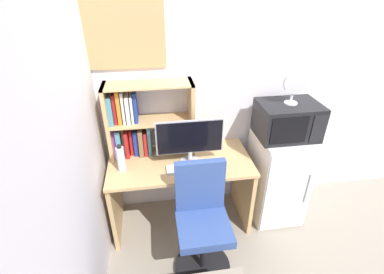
# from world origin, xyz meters

# --- Properties ---
(wall_back) EXTENTS (6.40, 0.04, 2.60)m
(wall_back) POSITION_xyz_m (0.40, 0.02, 1.30)
(wall_back) COLOR silver
(wall_back) RESTS_ON ground_plane
(wall_left) EXTENTS (0.04, 4.40, 2.60)m
(wall_left) POSITION_xyz_m (-1.62, -1.60, 1.30)
(wall_left) COLOR silver
(wall_left) RESTS_ON ground_plane
(desk) EXTENTS (1.25, 0.61, 0.72)m
(desk) POSITION_xyz_m (-0.92, -0.31, 0.51)
(desk) COLOR tan
(desk) RESTS_ON ground_plane
(hutch_bookshelf) EXTENTS (0.74, 0.25, 0.66)m
(hutch_bookshelf) POSITION_xyz_m (-1.27, -0.11, 1.04)
(hutch_bookshelf) COLOR tan
(hutch_bookshelf) RESTS_ON desk
(monitor) EXTENTS (0.57, 0.17, 0.41)m
(monitor) POSITION_xyz_m (-0.84, -0.34, 0.96)
(monitor) COLOR #B7B7BC
(monitor) RESTS_ON desk
(keyboard) EXTENTS (0.40, 0.12, 0.02)m
(keyboard) POSITION_xyz_m (-0.86, -0.44, 0.73)
(keyboard) COLOR silver
(keyboard) RESTS_ON desk
(computer_mouse) EXTENTS (0.05, 0.09, 0.03)m
(computer_mouse) POSITION_xyz_m (-0.58, -0.44, 0.74)
(computer_mouse) COLOR black
(computer_mouse) RESTS_ON desk
(water_bottle) EXTENTS (0.07, 0.07, 0.24)m
(water_bottle) POSITION_xyz_m (-1.42, -0.37, 0.84)
(water_bottle) COLOR silver
(water_bottle) RESTS_ON desk
(mini_fridge) EXTENTS (0.46, 0.54, 0.90)m
(mini_fridge) POSITION_xyz_m (0.02, -0.31, 0.45)
(mini_fridge) COLOR white
(mini_fridge) RESTS_ON ground_plane
(microwave) EXTENTS (0.51, 0.38, 0.31)m
(microwave) POSITION_xyz_m (0.02, -0.31, 1.05)
(microwave) COLOR black
(microwave) RESTS_ON mini_fridge
(desk_fan) EXTENTS (0.19, 0.11, 0.29)m
(desk_fan) POSITION_xyz_m (0.02, -0.31, 1.37)
(desk_fan) COLOR silver
(desk_fan) RESTS_ON microwave
(desk_chair) EXTENTS (0.46, 0.46, 0.97)m
(desk_chair) POSITION_xyz_m (-0.82, -0.81, 0.44)
(desk_chair) COLOR black
(desk_chair) RESTS_ON ground_plane
(wall_corkboard) EXTENTS (0.76, 0.02, 0.54)m
(wall_corkboard) POSITION_xyz_m (-1.37, -0.01, 1.75)
(wall_corkboard) COLOR tan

